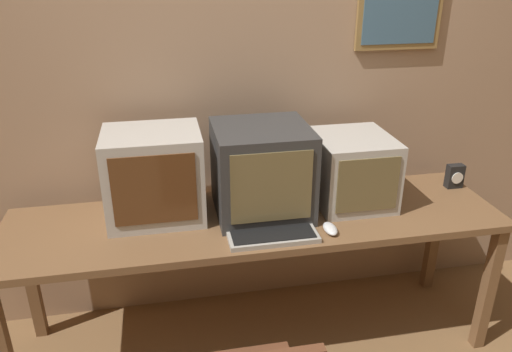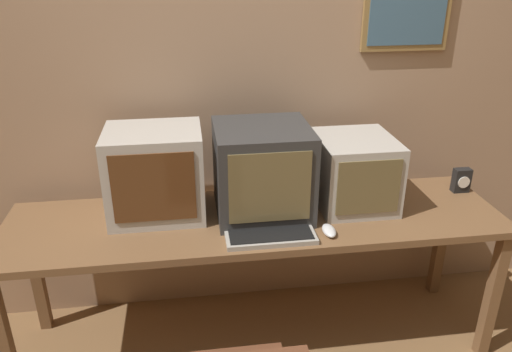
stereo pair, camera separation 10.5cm
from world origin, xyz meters
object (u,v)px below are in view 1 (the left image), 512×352
(monitor_left, at_px, (154,175))
(desk_clock, at_px, (455,176))
(monitor_right, at_px, (352,170))
(keyboard_main, at_px, (273,236))
(monitor_center, at_px, (262,170))
(mouse_near_keyboard, at_px, (330,229))

(monitor_left, height_order, desk_clock, monitor_left)
(monitor_right, distance_m, keyboard_main, 0.57)
(monitor_center, bearing_deg, monitor_right, 2.11)
(monitor_center, distance_m, monitor_right, 0.46)
(monitor_center, relative_size, keyboard_main, 1.11)
(mouse_near_keyboard, bearing_deg, keyboard_main, -179.45)
(monitor_center, relative_size, monitor_right, 1.08)
(monitor_left, xyz_separation_m, desk_clock, (1.57, 0.02, -0.15))
(monitor_center, relative_size, desk_clock, 3.44)
(monitor_left, bearing_deg, mouse_near_keyboard, -22.21)
(keyboard_main, bearing_deg, monitor_right, 31.28)
(monitor_right, bearing_deg, mouse_near_keyboard, -125.34)
(monitor_left, relative_size, desk_clock, 3.44)
(keyboard_main, distance_m, mouse_near_keyboard, 0.27)
(monitor_center, relative_size, mouse_near_keyboard, 3.85)
(monitor_right, relative_size, desk_clock, 3.17)
(keyboard_main, xyz_separation_m, desk_clock, (1.07, 0.33, 0.05))
(monitor_left, height_order, keyboard_main, monitor_left)
(monitor_left, relative_size, monitor_right, 1.08)
(monitor_center, height_order, desk_clock, monitor_center)
(keyboard_main, height_order, mouse_near_keyboard, mouse_near_keyboard)
(mouse_near_keyboard, bearing_deg, desk_clock, 22.10)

